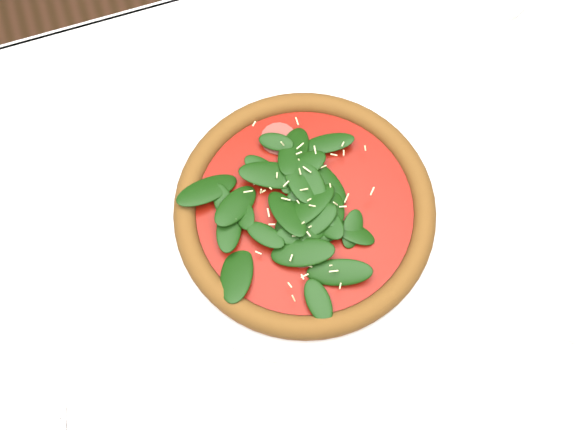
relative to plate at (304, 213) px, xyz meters
name	(u,v)px	position (x,y,z in m)	size (l,w,h in m)	color
ground	(281,336)	(-0.04, -0.01, -0.76)	(6.00, 6.00, 0.00)	brown
dining_table	(276,257)	(-0.04, -0.01, -0.11)	(1.21, 0.81, 0.75)	white
plate	(304,213)	(0.00, 0.00, 0.00)	(0.38, 0.38, 0.02)	silver
pizza	(305,207)	(0.00, 0.00, 0.02)	(0.39, 0.39, 0.04)	#9F5C26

